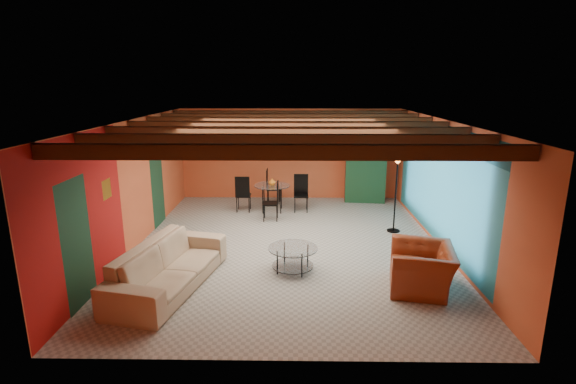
{
  "coord_description": "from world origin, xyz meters",
  "views": [
    {
      "loc": [
        0.14,
        -8.79,
        3.46
      ],
      "look_at": [
        0.0,
        0.2,
        1.15
      ],
      "focal_mm": 26.84,
      "sensor_mm": 36.0,
      "label": 1
    }
  ],
  "objects_px": {
    "coffee_table": "(293,259)",
    "floor_lamp": "(396,194)",
    "armchair": "(422,268)",
    "dining_table": "(272,193)",
    "vase": "(272,171)",
    "armoire": "(364,168)",
    "potted_plant": "(366,126)",
    "sofa": "(169,266)"
  },
  "relations": [
    {
      "from": "coffee_table",
      "to": "floor_lamp",
      "type": "bearing_deg",
      "value": 43.22
    },
    {
      "from": "armchair",
      "to": "coffee_table",
      "type": "bearing_deg",
      "value": -95.71
    },
    {
      "from": "dining_table",
      "to": "floor_lamp",
      "type": "xyz_separation_m",
      "value": [
        2.97,
        -1.62,
        0.42
      ]
    },
    {
      "from": "vase",
      "to": "dining_table",
      "type": "bearing_deg",
      "value": 0.0
    },
    {
      "from": "armoire",
      "to": "potted_plant",
      "type": "xyz_separation_m",
      "value": [
        0.0,
        0.0,
        1.24
      ]
    },
    {
      "from": "armchair",
      "to": "potted_plant",
      "type": "height_order",
      "value": "potted_plant"
    },
    {
      "from": "sofa",
      "to": "potted_plant",
      "type": "height_order",
      "value": "potted_plant"
    },
    {
      "from": "sofa",
      "to": "vase",
      "type": "height_order",
      "value": "vase"
    },
    {
      "from": "armchair",
      "to": "coffee_table",
      "type": "height_order",
      "value": "armchair"
    },
    {
      "from": "dining_table",
      "to": "sofa",
      "type": "bearing_deg",
      "value": -108.71
    },
    {
      "from": "armchair",
      "to": "dining_table",
      "type": "distance_m",
      "value": 5.33
    },
    {
      "from": "floor_lamp",
      "to": "potted_plant",
      "type": "distance_m",
      "value": 3.05
    },
    {
      "from": "vase",
      "to": "potted_plant",
      "type": "bearing_deg",
      "value": 22.96
    },
    {
      "from": "sofa",
      "to": "armchair",
      "type": "distance_m",
      "value": 4.33
    },
    {
      "from": "sofa",
      "to": "armoire",
      "type": "relative_size",
      "value": 1.36
    },
    {
      "from": "armchair",
      "to": "coffee_table",
      "type": "xyz_separation_m",
      "value": [
        -2.2,
        0.68,
        -0.14
      ]
    },
    {
      "from": "armchair",
      "to": "sofa",
      "type": "bearing_deg",
      "value": -78.42
    },
    {
      "from": "sofa",
      "to": "potted_plant",
      "type": "xyz_separation_m",
      "value": [
        4.21,
        5.68,
        1.83
      ]
    },
    {
      "from": "coffee_table",
      "to": "armoire",
      "type": "relative_size",
      "value": 0.47
    },
    {
      "from": "sofa",
      "to": "dining_table",
      "type": "height_order",
      "value": "dining_table"
    },
    {
      "from": "armchair",
      "to": "armoire",
      "type": "distance_m",
      "value": 5.71
    },
    {
      "from": "floor_lamp",
      "to": "vase",
      "type": "distance_m",
      "value": 3.39
    },
    {
      "from": "armchair",
      "to": "vase",
      "type": "distance_m",
      "value": 5.38
    },
    {
      "from": "floor_lamp",
      "to": "armoire",
      "type": "bearing_deg",
      "value": 96.24
    },
    {
      "from": "armchair",
      "to": "potted_plant",
      "type": "distance_m",
      "value": 5.97
    },
    {
      "from": "potted_plant",
      "to": "armoire",
      "type": "bearing_deg",
      "value": 0.0
    },
    {
      "from": "coffee_table",
      "to": "armoire",
      "type": "distance_m",
      "value": 5.46
    },
    {
      "from": "armoire",
      "to": "floor_lamp",
      "type": "distance_m",
      "value": 2.77
    },
    {
      "from": "armchair",
      "to": "dining_table",
      "type": "bearing_deg",
      "value": -136.96
    },
    {
      "from": "armoire",
      "to": "potted_plant",
      "type": "height_order",
      "value": "potted_plant"
    },
    {
      "from": "dining_table",
      "to": "floor_lamp",
      "type": "distance_m",
      "value": 3.41
    },
    {
      "from": "dining_table",
      "to": "vase",
      "type": "relative_size",
      "value": 10.15
    },
    {
      "from": "dining_table",
      "to": "potted_plant",
      "type": "distance_m",
      "value": 3.37
    },
    {
      "from": "armchair",
      "to": "armoire",
      "type": "height_order",
      "value": "armoire"
    },
    {
      "from": "coffee_table",
      "to": "potted_plant",
      "type": "bearing_deg",
      "value": 67.32
    },
    {
      "from": "vase",
      "to": "armoire",
      "type": "bearing_deg",
      "value": 22.96
    },
    {
      "from": "armchair",
      "to": "floor_lamp",
      "type": "relative_size",
      "value": 0.63
    },
    {
      "from": "armchair",
      "to": "potted_plant",
      "type": "bearing_deg",
      "value": -167.31
    },
    {
      "from": "sofa",
      "to": "armchair",
      "type": "height_order",
      "value": "sofa"
    },
    {
      "from": "coffee_table",
      "to": "vase",
      "type": "xyz_separation_m",
      "value": [
        -0.58,
        3.86,
        0.88
      ]
    },
    {
      "from": "armoire",
      "to": "sofa",
      "type": "bearing_deg",
      "value": -120.79
    },
    {
      "from": "potted_plant",
      "to": "vase",
      "type": "height_order",
      "value": "potted_plant"
    }
  ]
}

